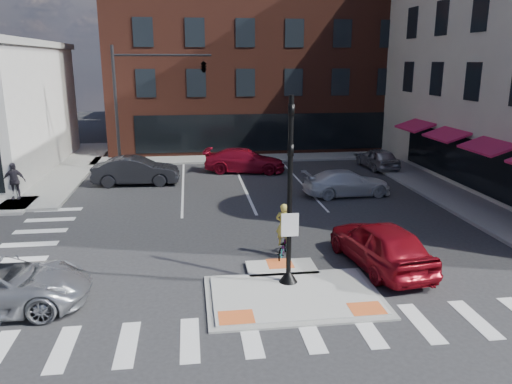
{
  "coord_description": "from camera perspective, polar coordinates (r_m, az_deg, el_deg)",
  "views": [
    {
      "loc": [
        -3.03,
        -14.27,
        7.09
      ],
      "look_at": [
        -0.47,
        4.8,
        2.0
      ],
      "focal_mm": 35.0,
      "sensor_mm": 36.0,
      "label": 1
    }
  ],
  "objects": [
    {
      "name": "cyclist",
      "position": [
        18.53,
        3.14,
        -5.41
      ],
      "size": [
        1.12,
        1.69,
        2.06
      ],
      "rotation": [
        0.0,
        0.0,
        2.75
      ],
      "color": "#3F3F44",
      "rests_on": "ground"
    },
    {
      "name": "ground",
      "position": [
        16.22,
        3.97,
        -11.14
      ],
      "size": [
        120.0,
        120.0,
        0.0
      ],
      "primitive_type": "plane",
      "color": "#28282B",
      "rests_on": "ground"
    },
    {
      "name": "building_far_right",
      "position": [
        69.33,
        2.4,
        13.9
      ],
      "size": [
        12.0,
        12.0,
        12.0
      ],
      "primitive_type": "cube",
      "color": "brown",
      "rests_on": "ground"
    },
    {
      "name": "sidewalk_n",
      "position": [
        37.43,
        1.75,
        4.01
      ],
      "size": [
        26.0,
        3.0,
        0.15
      ],
      "primitive_type": "cube",
      "color": "gray",
      "rests_on": "ground"
    },
    {
      "name": "building_far_left",
      "position": [
        66.31,
        -8.71,
        12.84
      ],
      "size": [
        10.0,
        12.0,
        10.0
      ],
      "primitive_type": "cube",
      "color": "slate",
      "rests_on": "ground"
    },
    {
      "name": "bg_car_dark",
      "position": [
        30.11,
        -13.55,
        2.38
      ],
      "size": [
        5.03,
        1.93,
        1.64
      ],
      "primitive_type": "imported",
      "rotation": [
        0.0,
        0.0,
        1.53
      ],
      "color": "#232327",
      "rests_on": "ground"
    },
    {
      "name": "sidewalk_e",
      "position": [
        28.8,
        21.32,
        -0.32
      ],
      "size": [
        3.0,
        24.0,
        0.15
      ],
      "primitive_type": "cube",
      "color": "gray",
      "rests_on": "ground"
    },
    {
      "name": "pedestrian_b",
      "position": [
        28.4,
        -25.92,
        1.15
      ],
      "size": [
        1.12,
        0.47,
        1.92
      ],
      "primitive_type": "imported",
      "rotation": [
        0.0,
        0.0,
        -0.0
      ],
      "color": "#322E38",
      "rests_on": "sidewalk_nw"
    },
    {
      "name": "white_pickup",
      "position": [
        27.34,
        10.35,
        1.03
      ],
      "size": [
        4.85,
        2.25,
        1.37
      ],
      "primitive_type": "imported",
      "rotation": [
        0.0,
        0.0,
        1.64
      ],
      "color": "silver",
      "rests_on": "ground"
    },
    {
      "name": "red_sedan",
      "position": [
        18.12,
        14.06,
        -5.81
      ],
      "size": [
        2.69,
        5.19,
        1.69
      ],
      "primitive_type": "imported",
      "rotation": [
        0.0,
        0.0,
        3.29
      ],
      "color": "maroon",
      "rests_on": "ground"
    },
    {
      "name": "refuge_island",
      "position": [
        15.97,
        4.16,
        -11.38
      ],
      "size": [
        5.4,
        4.65,
        0.13
      ],
      "color": "gray",
      "rests_on": "ground"
    },
    {
      "name": "building_n",
      "position": [
        46.66,
        -0.24,
        15.69
      ],
      "size": [
        24.4,
        18.4,
        15.5
      ],
      "color": "#54251A",
      "rests_on": "ground"
    },
    {
      "name": "bg_car_red",
      "position": [
        32.6,
        -1.3,
        3.62
      ],
      "size": [
        5.56,
        3.17,
        1.52
      ],
      "primitive_type": "imported",
      "rotation": [
        0.0,
        0.0,
        1.36
      ],
      "color": "maroon",
      "rests_on": "ground"
    },
    {
      "name": "bg_car_silver",
      "position": [
        34.63,
        13.73,
        3.77
      ],
      "size": [
        1.95,
        4.25,
        1.41
      ],
      "primitive_type": "imported",
      "rotation": [
        0.0,
        0.0,
        3.21
      ],
      "color": "#AFB1B7",
      "rests_on": "ground"
    },
    {
      "name": "mast_arm_signal",
      "position": [
        32.28,
        -8.67,
        13.09
      ],
      "size": [
        6.1,
        2.24,
        8.0
      ],
      "color": "black",
      "rests_on": "ground"
    },
    {
      "name": "signal_pole",
      "position": [
        15.7,
        3.84,
        -2.76
      ],
      "size": [
        0.6,
        0.6,
        5.98
      ],
      "color": "black",
      "rests_on": "refuge_island"
    }
  ]
}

